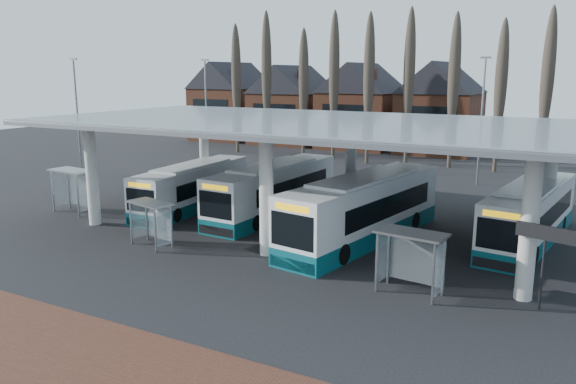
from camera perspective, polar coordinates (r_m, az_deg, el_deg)
The scene contains 16 objects.
ground at distance 26.44m, azimuth -4.95°, elevation -7.81°, with size 140.00×140.00×0.00m, color black.
station_canopy at distance 32.01m, azimuth 2.79°, elevation 6.16°, with size 32.00×16.00×6.34m.
poplar_row at distance 55.45m, azimuth 14.32°, elevation 11.49°, with size 45.10×1.10×14.50m.
townhouse_row at distance 71.19m, azimuth 3.94°, elevation 9.58°, with size 36.80×10.30×12.25m.
lamp_post_a at distance 53.36m, azimuth -8.30°, elevation 8.02°, with size 0.80×0.16×10.17m.
lamp_post_b at distance 47.49m, azimuth 19.05°, elevation 7.02°, with size 0.80×0.16×10.17m.
lamp_post_d at distance 52.91m, azimuth -20.61°, elevation 7.36°, with size 0.80×0.16×10.17m.
bus_0 at distance 38.10m, azimuth -9.58°, elevation 0.46°, with size 3.06×10.97×3.01m.
bus_1 at distance 35.86m, azimuth -1.41°, elevation 0.14°, with size 3.11×12.03×3.31m.
bus_2 at distance 30.61m, azimuth 7.75°, elevation -1.83°, with size 4.76×13.08×3.56m.
bus_3 at distance 32.66m, azimuth 23.36°, elevation -2.16°, with size 3.84×11.66×3.18m.
shelter_0 at distance 38.97m, azimuth -20.90°, elevation 1.04°, with size 3.16×1.79×2.82m.
shelter_1 at distance 30.20m, azimuth -13.61°, elevation -2.16°, with size 2.78×1.82×2.37m.
shelter_2 at distance 23.61m, azimuth 12.48°, elevation -5.60°, with size 2.98×1.74×2.64m.
info_sign_0 at distance 23.29m, azimuth 24.69°, elevation -4.42°, with size 2.19×0.72×3.34m.
barrier at distance 26.01m, azimuth 0.89°, elevation -6.34°, with size 1.94×0.55×0.97m.
Camera 1 is at (13.77, -20.71, 8.95)m, focal length 35.00 mm.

